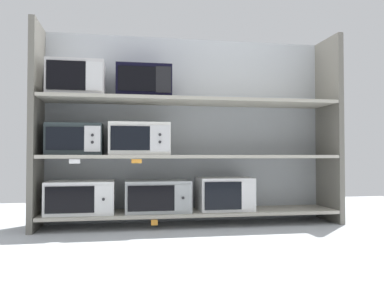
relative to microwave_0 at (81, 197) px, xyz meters
name	(u,v)px	position (x,y,z in m)	size (l,w,h in m)	color
ground	(218,253)	(0.98, -1.00, -0.28)	(6.65, 6.00, 0.02)	#B2B7BC
back_panel	(188,129)	(0.98, 0.25, 0.62)	(2.85, 0.04, 1.77)	#9EA3A8
upright_left	(36,126)	(-0.38, 0.00, 0.62)	(0.05, 0.46, 1.77)	#68645B
upright_right	(329,129)	(2.34, 0.00, 0.62)	(0.05, 0.46, 1.77)	#68645B
shelf_0	(192,212)	(0.98, 0.00, -0.16)	(2.65, 0.46, 0.03)	#ADA899
microwave_0	(81,197)	(0.00, 0.00, 0.00)	(0.57, 0.41, 0.28)	silver
microwave_1	(157,196)	(0.66, 0.00, 0.00)	(0.58, 0.41, 0.28)	#9CA1A1
microwave_2	(225,194)	(1.29, 0.00, 0.01)	(0.49, 0.36, 0.30)	silver
price_tag_0	(154,223)	(0.62, -0.23, -0.20)	(0.06, 0.00, 0.05)	orange
shelf_1	(192,157)	(0.98, 0.00, 0.35)	(2.65, 0.46, 0.03)	#ADA899
microwave_3	(75,139)	(-0.05, 0.00, 0.50)	(0.47, 0.35, 0.27)	#283234
microwave_4	(139,139)	(0.50, 0.00, 0.51)	(0.53, 0.41, 0.28)	silver
price_tag_1	(75,161)	(-0.03, -0.23, 0.31)	(0.09, 0.00, 0.04)	white
price_tag_2	(137,161)	(0.47, -0.23, 0.31)	(0.09, 0.00, 0.03)	orange
shelf_2	(192,101)	(0.98, 0.00, 0.86)	(2.65, 0.46, 0.03)	#ADA899
microwave_5	(77,79)	(-0.05, 0.00, 1.03)	(0.48, 0.36, 0.30)	beige
microwave_6	(143,83)	(0.53, 0.00, 1.02)	(0.48, 0.38, 0.28)	black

